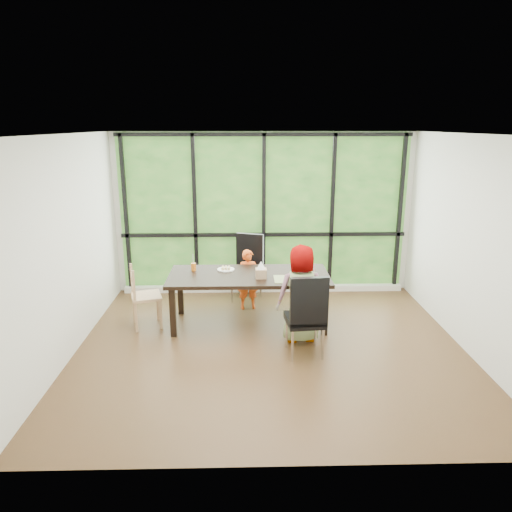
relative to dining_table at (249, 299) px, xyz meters
name	(u,v)px	position (x,y,z in m)	size (l,w,h in m)	color
ground	(270,347)	(0.27, -0.77, -0.38)	(5.00, 5.00, 0.00)	black
back_wall	(264,214)	(0.27, 1.48, 0.98)	(5.00, 5.00, 0.00)	silver
foliage_backdrop	(264,214)	(0.27, 1.46, 0.98)	(4.80, 0.02, 2.65)	#25501E
window_mullions	(264,214)	(0.27, 1.42, 0.98)	(4.80, 0.06, 2.65)	black
window_sill	(264,288)	(0.27, 1.38, -0.33)	(4.80, 0.12, 0.10)	silver
dining_table	(249,299)	(0.00, 0.00, 0.00)	(2.27, 1.01, 0.75)	black
chair_window_leather	(246,268)	(-0.03, 0.97, 0.17)	(0.46, 0.46, 1.08)	black
chair_interior_leather	(305,314)	(0.69, -0.97, 0.17)	(0.46, 0.46, 1.08)	black
chair_end_beech	(146,296)	(-1.46, -0.04, 0.08)	(0.42, 0.40, 0.90)	tan
child_toddler	(248,279)	(0.00, 0.61, 0.10)	(0.35, 0.23, 0.95)	#E05016
child_older	(300,294)	(0.67, -0.57, 0.28)	(0.64, 0.42, 1.32)	gray
placemat	(292,279)	(0.59, -0.23, 0.38)	(0.48, 0.35, 0.01)	tan
plate_far	(226,269)	(-0.33, 0.22, 0.38)	(0.25, 0.25, 0.02)	white
plate_near	(293,279)	(0.61, -0.25, 0.38)	(0.24, 0.24, 0.02)	white
orange_cup	(194,267)	(-0.80, 0.21, 0.43)	(0.07, 0.07, 0.11)	orange
green_cup	(314,276)	(0.89, -0.28, 0.43)	(0.07, 0.07, 0.11)	#58D738
tissue_box	(261,273)	(0.17, -0.15, 0.44)	(0.15, 0.15, 0.13)	tan
crepe_rolls_far	(226,268)	(-0.33, 0.22, 0.41)	(0.15, 0.12, 0.04)	tan
crepe_rolls_near	(293,277)	(0.61, -0.25, 0.41)	(0.15, 0.12, 0.04)	tan
straw_white	(193,261)	(-0.80, 0.21, 0.53)	(0.01, 0.01, 0.20)	white
straw_pink	(314,270)	(0.89, -0.28, 0.52)	(0.01, 0.01, 0.20)	pink
tissue	(261,265)	(0.17, -0.15, 0.56)	(0.12, 0.12, 0.11)	white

